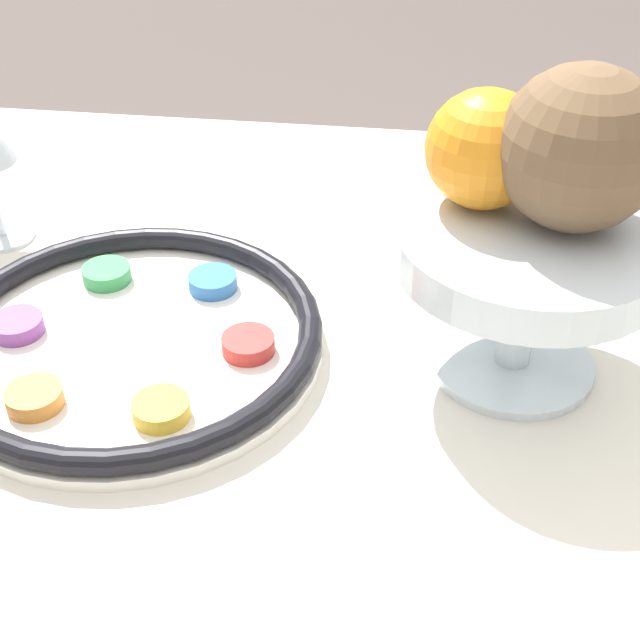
# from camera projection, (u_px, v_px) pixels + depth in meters

# --- Properties ---
(seder_plate) EXTENTS (0.32, 0.32, 0.03)m
(seder_plate) POSITION_uv_depth(u_px,v_px,m) (131.00, 337.00, 0.74)
(seder_plate) COLOR white
(seder_plate) RESTS_ON dining_table
(fruit_stand) EXTENTS (0.20, 0.20, 0.13)m
(fruit_stand) POSITION_uv_depth(u_px,v_px,m) (528.00, 263.00, 0.67)
(fruit_stand) COLOR silver
(fruit_stand) RESTS_ON dining_table
(orange_fruit) EXTENTS (0.09, 0.09, 0.09)m
(orange_fruit) POSITION_uv_depth(u_px,v_px,m) (485.00, 149.00, 0.66)
(orange_fruit) COLOR orange
(orange_fruit) RESTS_ON fruit_stand
(coconut) EXTENTS (0.12, 0.12, 0.12)m
(coconut) POSITION_uv_depth(u_px,v_px,m) (580.00, 149.00, 0.63)
(coconut) COLOR brown
(coconut) RESTS_ON fruit_stand
(cup_near) EXTENTS (0.06, 0.06, 0.07)m
(cup_near) POSITION_uv_depth(u_px,v_px,m) (492.00, 158.00, 0.96)
(cup_near) COLOR silver
(cup_near) RESTS_ON dining_table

